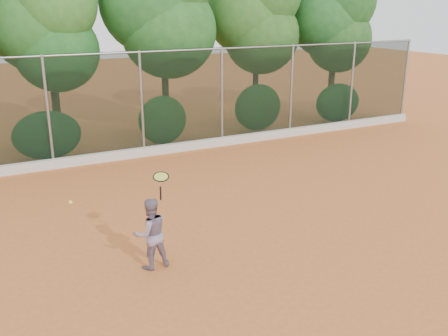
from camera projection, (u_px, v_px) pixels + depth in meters
name	position (u px, v px, depth m)	size (l,w,h in m)	color
ground	(244.00, 233.00, 11.23)	(80.00, 80.00, 0.00)	#BF642D
concrete_curb	(146.00, 152.00, 16.95)	(24.00, 0.20, 0.30)	beige
tennis_player	(151.00, 234.00, 9.56)	(0.69, 0.54, 1.43)	gray
chainlink_fence	(142.00, 101.00, 16.57)	(24.09, 0.09, 3.50)	black
foliage_backdrop	(105.00, 20.00, 17.22)	(23.70, 3.63, 7.55)	#3D2617
tennis_racket	(161.00, 179.00, 9.22)	(0.38, 0.37, 0.57)	black
tennis_ball_in_flight	(71.00, 202.00, 8.36)	(0.06, 0.06, 0.06)	#DEF838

